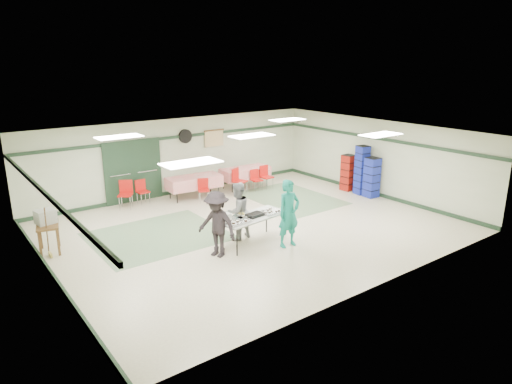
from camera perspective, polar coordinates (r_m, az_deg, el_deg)
floor at (r=13.32m, az=-0.50°, el=-4.39°), size 11.00×11.00×0.00m
ceiling at (r=12.62m, az=-0.53°, el=7.15°), size 11.00×11.00×0.00m
wall_back at (r=16.65m, az=-9.74°, el=4.44°), size 11.00×0.00×11.00m
wall_front at (r=9.82m, az=15.26°, el=-4.32°), size 11.00×0.00×11.00m
wall_left at (r=10.76m, az=-24.90°, el=-3.46°), size 0.00×9.00×9.00m
wall_right at (r=16.67m, az=14.96°, el=4.13°), size 0.00×9.00×9.00m
trim_back at (r=16.50m, az=-9.80°, el=6.80°), size 11.00×0.06×0.10m
baseboard_back at (r=16.94m, az=-9.48°, el=0.15°), size 11.00×0.06×0.12m
trim_left at (r=10.57m, az=-25.19°, el=0.14°), size 0.06×9.00×0.10m
baseboard_left at (r=11.24m, az=-23.96°, el=-9.65°), size 0.06×9.00×0.12m
trim_right at (r=16.52m, az=15.07°, el=6.49°), size 0.06×9.00×0.10m
baseboard_right at (r=16.95m, az=14.58°, el=-0.15°), size 0.06×9.00×0.12m
green_patch_a at (r=12.96m, az=-12.16°, el=-5.37°), size 3.50×3.00×0.01m
green_patch_b at (r=16.09m, az=4.39°, el=-0.74°), size 2.50×3.50×0.01m
double_door_left at (r=15.82m, az=-16.67°, el=2.24°), size 0.90×0.06×2.10m
double_door_right at (r=16.15m, az=-13.53°, el=2.76°), size 0.90×0.06×2.10m
door_frame at (r=15.96m, az=-15.07°, el=2.48°), size 2.00×0.03×2.15m
wall_fan at (r=16.61m, az=-8.83°, el=6.91°), size 0.50×0.10×0.50m
scroll_banner at (r=17.23m, az=-5.26°, el=6.69°), size 0.80×0.02×0.60m
serving_table at (r=11.94m, az=-0.42°, el=-3.22°), size 2.04×1.04×0.76m
sheet_tray_right at (r=12.20m, az=1.78°, el=-2.54°), size 0.58×0.47×0.02m
sheet_tray_mid at (r=11.93m, az=-1.39°, el=-2.97°), size 0.57×0.46×0.02m
sheet_tray_left at (r=11.49m, az=-2.35°, el=-3.75°), size 0.69×0.56×0.02m
baking_pan at (r=11.91m, az=-0.15°, el=-2.87°), size 0.48×0.34×0.08m
foam_box_stack at (r=11.56m, az=-3.75°, el=-3.18°), size 0.25×0.23×0.20m
volunteer_teal at (r=11.76m, az=4.12°, el=-2.70°), size 0.67×0.46×1.78m
volunteer_grey at (r=12.22m, az=-2.33°, el=-2.42°), size 0.85×0.71×1.58m
volunteer_dark at (r=11.19m, az=-4.92°, el=-4.03°), size 0.96×1.23×1.67m
dining_table_a at (r=17.26m, az=-1.36°, el=2.43°), size 1.89×0.88×0.77m
dining_table_b at (r=16.13m, az=-7.75°, el=1.29°), size 1.96×0.99×0.77m
chair_a at (r=16.87m, az=-0.05°, el=1.79°), size 0.39×0.40×0.79m
chair_b at (r=16.41m, az=-2.29°, el=1.71°), size 0.58×0.58×0.94m
chair_c at (r=17.14m, az=1.18°, el=2.20°), size 0.42×0.42×0.87m
chair_d at (r=15.68m, az=-6.60°, el=0.56°), size 0.49×0.49×0.79m
chair_loose_a at (r=15.83m, az=-14.10°, el=0.36°), size 0.40×0.40×0.81m
chair_loose_b at (r=15.42m, az=-15.98°, el=0.09°), size 0.60×0.60×0.93m
crate_stack_blue_a at (r=16.49m, az=14.27°, el=1.77°), size 0.46×0.46×1.42m
crate_stack_red at (r=17.19m, az=11.41°, el=2.39°), size 0.45×0.45×1.33m
crate_stack_blue_b at (r=16.74m, az=13.07°, el=2.67°), size 0.44×0.44×1.77m
printer_table at (r=12.57m, az=-24.58°, el=-4.21°), size 0.68×0.89×0.74m
office_printer at (r=12.57m, az=-24.84°, el=-2.80°), size 0.51×0.46×0.35m
broom at (r=12.30m, az=-24.69°, el=-4.47°), size 0.06×0.21×1.27m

